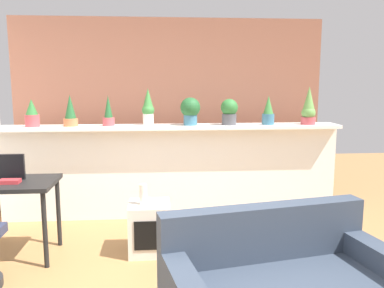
# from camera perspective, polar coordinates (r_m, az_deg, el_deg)

# --- Properties ---
(divider_wall) EXTENTS (4.10, 0.16, 1.11)m
(divider_wall) POSITION_cam_1_polar(r_m,az_deg,el_deg) (5.00, -2.87, -4.08)
(divider_wall) COLOR white
(divider_wall) RESTS_ON ground
(plant_shelf) EXTENTS (4.10, 0.39, 0.04)m
(plant_shelf) POSITION_cam_1_polar(r_m,az_deg,el_deg) (4.86, -2.91, 2.43)
(plant_shelf) COLOR white
(plant_shelf) RESTS_ON divider_wall
(brick_wall_behind) EXTENTS (4.10, 0.10, 2.50)m
(brick_wall_behind) POSITION_cam_1_polar(r_m,az_deg,el_deg) (5.49, -3.14, 4.43)
(brick_wall_behind) COLOR #935B47
(brick_wall_behind) RESTS_ON ground
(potted_plant_0) EXTENTS (0.16, 0.16, 0.32)m
(potted_plant_0) POSITION_cam_1_polar(r_m,az_deg,el_deg) (5.04, -21.75, 3.96)
(potted_plant_0) COLOR #B7474C
(potted_plant_0) RESTS_ON plant_shelf
(potted_plant_1) EXTENTS (0.17, 0.17, 0.37)m
(potted_plant_1) POSITION_cam_1_polar(r_m,az_deg,el_deg) (4.95, -16.87, 4.36)
(potted_plant_1) COLOR #C66B42
(potted_plant_1) RESTS_ON plant_shelf
(potted_plant_2) EXTENTS (0.14, 0.14, 0.36)m
(potted_plant_2) POSITION_cam_1_polar(r_m,az_deg,el_deg) (4.91, -11.77, 4.36)
(potted_plant_2) COLOR #B7474C
(potted_plant_2) RESTS_ON plant_shelf
(potted_plant_3) EXTENTS (0.15, 0.15, 0.44)m
(potted_plant_3) POSITION_cam_1_polar(r_m,az_deg,el_deg) (4.86, -6.25, 5.15)
(potted_plant_3) COLOR silver
(potted_plant_3) RESTS_ON plant_shelf
(potted_plant_4) EXTENTS (0.24, 0.24, 0.33)m
(potted_plant_4) POSITION_cam_1_polar(r_m,az_deg,el_deg) (4.84, -0.24, 4.86)
(potted_plant_4) COLOR #386B84
(potted_plant_4) RESTS_ON plant_shelf
(potted_plant_5) EXTENTS (0.21, 0.21, 0.32)m
(potted_plant_5) POSITION_cam_1_polar(r_m,az_deg,el_deg) (4.91, 5.30, 4.66)
(potted_plant_5) COLOR #4C4C51
(potted_plant_5) RESTS_ON plant_shelf
(potted_plant_6) EXTENTS (0.15, 0.15, 0.35)m
(potted_plant_6) POSITION_cam_1_polar(r_m,az_deg,el_deg) (5.01, 10.76, 4.53)
(potted_plant_6) COLOR #386B84
(potted_plant_6) RESTS_ON plant_shelf
(potted_plant_7) EXTENTS (0.18, 0.18, 0.46)m
(potted_plant_7) POSITION_cam_1_polar(r_m,az_deg,el_deg) (5.14, 16.21, 4.91)
(potted_plant_7) COLOR #B7474C
(potted_plant_7) RESTS_ON plant_shelf
(tv_monitor) EXTENTS (0.38, 0.04, 0.25)m
(tv_monitor) POSITION_cam_1_polar(r_m,az_deg,el_deg) (4.23, -25.08, -2.96)
(tv_monitor) COLOR black
(tv_monitor) RESTS_ON desk
(side_cube_shelf) EXTENTS (0.40, 0.41, 0.50)m
(side_cube_shelf) POSITION_cam_1_polar(r_m,az_deg,el_deg) (4.07, -6.04, -11.77)
(side_cube_shelf) COLOR silver
(side_cube_shelf) RESTS_ON ground
(vase_on_shelf) EXTENTS (0.07, 0.07, 0.20)m
(vase_on_shelf) POSITION_cam_1_polar(r_m,az_deg,el_deg) (3.94, -6.95, -7.09)
(vase_on_shelf) COLOR silver
(vase_on_shelf) RESTS_ON side_cube_shelf
(book_on_desk) EXTENTS (0.18, 0.11, 0.04)m
(book_on_desk) POSITION_cam_1_polar(r_m,az_deg,el_deg) (4.08, -24.45, -4.85)
(book_on_desk) COLOR #B22D33
(book_on_desk) RESTS_ON desk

